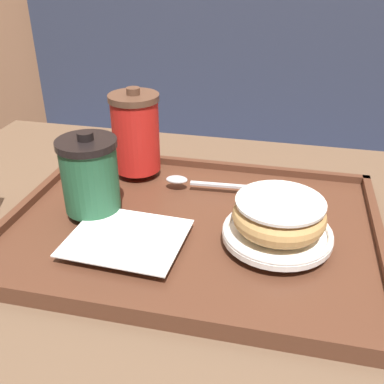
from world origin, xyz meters
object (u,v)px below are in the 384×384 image
object	(u,v)px
coffee_cup_front	(90,174)
coffee_cup_rear	(136,132)
donut_chocolate_glazed	(279,215)
spoon	(192,181)

from	to	relation	value
coffee_cup_front	coffee_cup_rear	distance (m)	0.14
coffee_cup_rear	donut_chocolate_glazed	bearing A→B (deg)	-32.99
coffee_cup_front	spoon	distance (m)	0.17
coffee_cup_rear	donut_chocolate_glazed	world-z (taller)	coffee_cup_rear
donut_chocolate_glazed	spoon	size ratio (longest dim) A/B	0.75
donut_chocolate_glazed	spoon	xyz separation A→B (m)	(-0.14, 0.12, -0.03)
coffee_cup_rear	spoon	bearing A→B (deg)	-19.07
coffee_cup_front	coffee_cup_rear	world-z (taller)	coffee_cup_rear
coffee_cup_front	coffee_cup_rear	size ratio (longest dim) A/B	0.84
donut_chocolate_glazed	coffee_cup_front	bearing A→B (deg)	175.84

